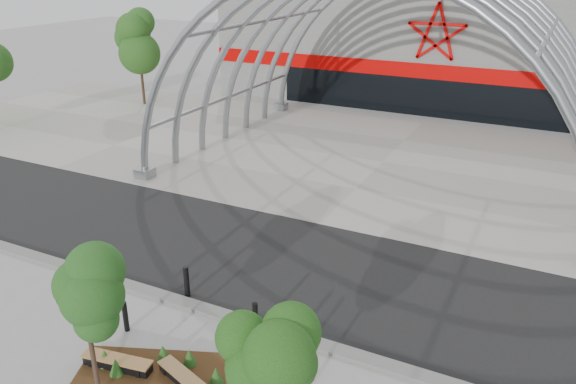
{
  "coord_description": "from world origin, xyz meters",
  "views": [
    {
      "loc": [
        8.11,
        -12.33,
        10.27
      ],
      "look_at": [
        0.0,
        4.0,
        2.6
      ],
      "focal_mm": 35.0,
      "sensor_mm": 36.0,
      "label": 1
    }
  ],
  "objects_px": {
    "street_tree_0": "(84,303)",
    "bench_1": "(185,381)",
    "street_tree_1": "(266,353)",
    "bench_0": "(118,364)",
    "bollard_2": "(255,318)"
  },
  "relations": [
    {
      "from": "street_tree_0",
      "to": "street_tree_1",
      "type": "height_order",
      "value": "street_tree_0"
    },
    {
      "from": "bench_0",
      "to": "bollard_2",
      "type": "relative_size",
      "value": 2.0
    },
    {
      "from": "street_tree_0",
      "to": "bollard_2",
      "type": "height_order",
      "value": "street_tree_0"
    },
    {
      "from": "street_tree_0",
      "to": "bench_1",
      "type": "bearing_deg",
      "value": 33.56
    },
    {
      "from": "street_tree_1",
      "to": "bench_1",
      "type": "relative_size",
      "value": 1.96
    },
    {
      "from": "bench_0",
      "to": "bench_1",
      "type": "distance_m",
      "value": 2.01
    },
    {
      "from": "street_tree_1",
      "to": "bollard_2",
      "type": "bearing_deg",
      "value": 123.02
    },
    {
      "from": "street_tree_0",
      "to": "bench_1",
      "type": "relative_size",
      "value": 2.01
    },
    {
      "from": "bench_0",
      "to": "bench_1",
      "type": "bearing_deg",
      "value": 7.95
    },
    {
      "from": "bench_1",
      "to": "street_tree_1",
      "type": "bearing_deg",
      "value": -15.69
    },
    {
      "from": "street_tree_0",
      "to": "street_tree_1",
      "type": "xyz_separation_m",
      "value": [
        4.63,
        0.4,
        -0.08
      ]
    },
    {
      "from": "bench_0",
      "to": "bench_1",
      "type": "relative_size",
      "value": 1.05
    },
    {
      "from": "street_tree_0",
      "to": "bench_0",
      "type": "relative_size",
      "value": 1.91
    },
    {
      "from": "street_tree_1",
      "to": "bench_0",
      "type": "distance_m",
      "value": 5.45
    },
    {
      "from": "bollard_2",
      "to": "bench_1",
      "type": "bearing_deg",
      "value": -99.97
    }
  ]
}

